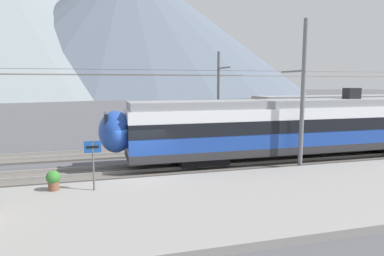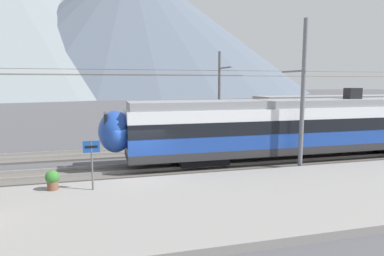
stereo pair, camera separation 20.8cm
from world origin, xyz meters
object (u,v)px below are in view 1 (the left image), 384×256
at_px(platform_sign, 93,154).
at_px(potted_plant_platform_edge, 53,179).
at_px(catenary_mast_far_side, 219,95).
at_px(catenary_mast_mid, 301,94).
at_px(train_near_platform, 297,126).

xyz_separation_m(platform_sign, potted_plant_platform_edge, (-1.68, 0.47, -1.09)).
bearing_deg(catenary_mast_far_side, catenary_mast_mid, -80.49).
relative_size(platform_sign, potted_plant_platform_edge, 2.48).
distance_m(catenary_mast_far_side, platform_sign, 14.64).
relative_size(train_near_platform, potted_plant_platform_edge, 27.52).
height_order(catenary_mast_mid, potted_plant_platform_edge, catenary_mast_mid).
bearing_deg(train_near_platform, catenary_mast_mid, -118.98).
xyz_separation_m(train_near_platform, platform_sign, (-12.25, -3.77, -0.35)).
relative_size(catenary_mast_mid, catenary_mast_far_side, 1.00).
distance_m(catenary_mast_mid, platform_sign, 11.55).
distance_m(catenary_mast_mid, potted_plant_platform_edge, 13.36).
bearing_deg(platform_sign, catenary_mast_far_side, 48.35).
distance_m(train_near_platform, catenary_mast_far_side, 7.71).
height_order(catenary_mast_far_side, platform_sign, catenary_mast_far_side).
bearing_deg(catenary_mast_mid, train_near_platform, 61.02).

